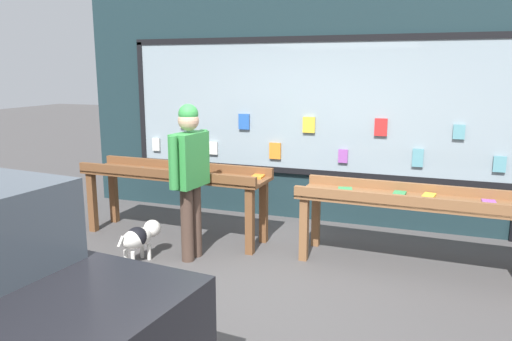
{
  "coord_description": "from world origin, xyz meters",
  "views": [
    {
      "loc": [
        1.64,
        -4.39,
        2.13
      ],
      "look_at": [
        -0.27,
        0.8,
        0.99
      ],
      "focal_mm": 35.0,
      "sensor_mm": 36.0,
      "label": 1
    }
  ],
  "objects_px": {
    "display_table_left": "(174,180)",
    "display_table_right": "(412,205)",
    "small_dog": "(140,237)",
    "person_browsing": "(190,169)"
  },
  "relations": [
    {
      "from": "display_table_left",
      "to": "small_dog",
      "type": "xyz_separation_m",
      "value": [
        0.04,
        -0.88,
        -0.46
      ]
    },
    {
      "from": "display_table_right",
      "to": "person_browsing",
      "type": "height_order",
      "value": "person_browsing"
    },
    {
      "from": "small_dog",
      "to": "display_table_left",
      "type": "bearing_deg",
      "value": 14.23
    },
    {
      "from": "person_browsing",
      "to": "display_table_left",
      "type": "bearing_deg",
      "value": 48.15
    },
    {
      "from": "display_table_right",
      "to": "display_table_left",
      "type": "bearing_deg",
      "value": -179.99
    },
    {
      "from": "display_table_left",
      "to": "display_table_right",
      "type": "bearing_deg",
      "value": 0.01
    },
    {
      "from": "display_table_right",
      "to": "person_browsing",
      "type": "distance_m",
      "value": 2.43
    },
    {
      "from": "display_table_right",
      "to": "small_dog",
      "type": "bearing_deg",
      "value": -162.71
    },
    {
      "from": "display_table_right",
      "to": "person_browsing",
      "type": "xyz_separation_m",
      "value": [
        -2.33,
        -0.61,
        0.34
      ]
    },
    {
      "from": "person_browsing",
      "to": "small_dog",
      "type": "bearing_deg",
      "value": 125.17
    }
  ]
}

